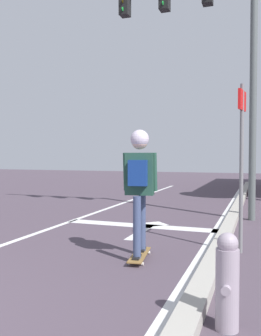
% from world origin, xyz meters
% --- Properties ---
extents(lane_line_center, '(0.12, 20.00, 0.01)m').
position_xyz_m(lane_line_center, '(0.16, 6.00, 0.00)').
color(lane_line_center, silver).
rests_on(lane_line_center, ground).
extents(lane_line_curbside, '(0.12, 20.00, 0.01)m').
position_xyz_m(lane_line_curbside, '(3.36, 6.00, 0.00)').
color(lane_line_curbside, silver).
rests_on(lane_line_curbside, ground).
extents(stop_bar, '(3.35, 0.40, 0.01)m').
position_xyz_m(stop_bar, '(1.83, 6.04, 0.00)').
color(stop_bar, silver).
rests_on(stop_bar, ground).
extents(lane_arrow_stem, '(0.16, 1.40, 0.01)m').
position_xyz_m(lane_arrow_stem, '(2.00, 5.43, 0.00)').
color(lane_arrow_stem, silver).
rests_on(lane_arrow_stem, ground).
extents(lane_arrow_head, '(0.71, 0.71, 0.01)m').
position_xyz_m(lane_arrow_head, '(2.00, 6.28, 0.00)').
color(lane_arrow_head, silver).
rests_on(lane_arrow_head, ground).
extents(curb_strip, '(0.24, 24.00, 0.14)m').
position_xyz_m(curb_strip, '(3.61, 6.00, 0.07)').
color(curb_strip, '#A6A298').
rests_on(curb_strip, ground).
extents(skateboard, '(0.32, 0.87, 0.07)m').
position_xyz_m(skateboard, '(2.56, 3.71, 0.06)').
color(skateboard, olive).
rests_on(skateboard, ground).
extents(skater, '(0.49, 0.65, 1.79)m').
position_xyz_m(skater, '(2.57, 3.69, 1.23)').
color(skater, '#3C496D').
rests_on(skater, skateboard).
extents(traffic_signal_mast, '(4.26, 0.34, 6.00)m').
position_xyz_m(traffic_signal_mast, '(2.86, 7.54, 4.38)').
color(traffic_signal_mast, '#545C5B').
rests_on(traffic_signal_mast, ground).
extents(street_sign_post, '(0.10, 0.44, 2.58)m').
position_xyz_m(street_sign_post, '(3.92, 4.56, 1.67)').
color(street_sign_post, slate).
rests_on(street_sign_post, ground).
extents(fire_hydrant, '(0.20, 0.30, 0.84)m').
position_xyz_m(fire_hydrant, '(3.94, 1.97, 0.42)').
color(fire_hydrant, '#A0919F').
rests_on(fire_hydrant, ground).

